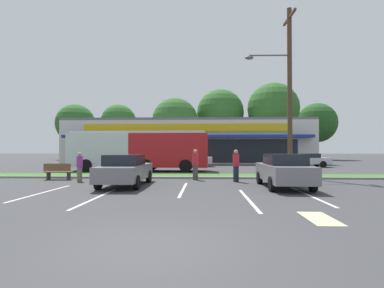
{
  "coord_description": "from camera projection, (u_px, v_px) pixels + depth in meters",
  "views": [
    {
      "loc": [
        0.89,
        -5.41,
        1.78
      ],
      "look_at": [
        -0.05,
        18.1,
        2.2
      ],
      "focal_mm": 28.11,
      "sensor_mm": 36.0,
      "label": 1
    }
  ],
  "objects": [
    {
      "name": "parking_stripe_3",
      "position": [
        248.0,
        199.0,
        10.66
      ],
      "size": [
        0.12,
        4.8,
        0.01
      ],
      "primitive_type": "cube",
      "color": "silver",
      "rests_on": "ground_plane"
    },
    {
      "name": "parking_stripe_2",
      "position": [
        183.0,
        189.0,
        13.34
      ],
      "size": [
        0.12,
        4.8,
        0.01
      ],
      "primitive_type": "cube",
      "color": "silver",
      "rests_on": "ground_plane"
    },
    {
      "name": "tree_mid",
      "position": [
        220.0,
        113.0,
        51.19
      ],
      "size": [
        7.98,
        7.98,
        12.01
      ],
      "color": "#473323",
      "rests_on": "ground_plane"
    },
    {
      "name": "car_0",
      "position": [
        90.0,
        159.0,
        31.44
      ],
      "size": [
        4.41,
        1.95,
        1.58
      ],
      "color": "#9E998C",
      "rests_on": "ground_plane"
    },
    {
      "name": "utility_pole",
      "position": [
        288.0,
        87.0,
        19.35
      ],
      "size": [
        3.03,
        2.4,
        10.92
      ],
      "color": "#4C3826",
      "rests_on": "ground_plane"
    },
    {
      "name": "ground_plane",
      "position": [
        154.0,
        248.0,
        5.41
      ],
      "size": [
        240.0,
        240.0,
        0.0
      ],
      "primitive_type": "plane",
      "color": "#38383A"
    },
    {
      "name": "lot_arrow",
      "position": [
        320.0,
        218.0,
        7.73
      ],
      "size": [
        0.7,
        1.6,
        0.01
      ],
      "primitive_type": "cube",
      "color": "beige",
      "rests_on": "ground_plane"
    },
    {
      "name": "parking_stripe_1",
      "position": [
        97.0,
        197.0,
        11.09
      ],
      "size": [
        0.12,
        4.8,
        0.01
      ],
      "primitive_type": "cube",
      "color": "silver",
      "rests_on": "ground_plane"
    },
    {
      "name": "car_2",
      "position": [
        284.0,
        170.0,
        13.96
      ],
      "size": [
        1.92,
        4.53,
        1.57
      ],
      "rotation": [
        0.0,
        0.0,
        1.57
      ],
      "color": "slate",
      "rests_on": "ground_plane"
    },
    {
      "name": "city_bus",
      "position": [
        139.0,
        150.0,
        24.71
      ],
      "size": [
        11.4,
        2.92,
        3.25
      ],
      "rotation": [
        0.0,
        0.0,
        3.11
      ],
      "color": "#AD191E",
      "rests_on": "ground_plane"
    },
    {
      "name": "tree_far_left",
      "position": [
        75.0,
        123.0,
        52.51
      ],
      "size": [
        6.68,
        6.68,
        9.68
      ],
      "color": "#473323",
      "rests_on": "ground_plane"
    },
    {
      "name": "tree_right",
      "position": [
        317.0,
        123.0,
        51.66
      ],
      "size": [
        6.76,
        6.76,
        9.75
      ],
      "color": "#473323",
      "rests_on": "ground_plane"
    },
    {
      "name": "tree_mid_left",
      "position": [
        175.0,
        121.0,
        47.88
      ],
      "size": [
        7.3,
        7.3,
        9.98
      ],
      "color": "#473323",
      "rests_on": "ground_plane"
    },
    {
      "name": "car_1",
      "position": [
        305.0,
        160.0,
        30.11
      ],
      "size": [
        4.76,
        1.88,
        1.37
      ],
      "rotation": [
        0.0,
        0.0,
        3.14
      ],
      "color": "#B7B7BC",
      "rests_on": "ground_plane"
    },
    {
      "name": "pedestrian_mid",
      "position": [
        80.0,
        167.0,
        16.62
      ],
      "size": [
        0.33,
        0.33,
        1.61
      ],
      "rotation": [
        0.0,
        0.0,
        2.76
      ],
      "color": "#726651",
      "rests_on": "ground_plane"
    },
    {
      "name": "car_4",
      "position": [
        189.0,
        159.0,
        31.11
      ],
      "size": [
        4.71,
        1.93,
        1.52
      ],
      "color": "#B7B7BC",
      "rests_on": "ground_plane"
    },
    {
      "name": "bus_stop_bench",
      "position": [
        58.0,
        171.0,
        17.66
      ],
      "size": [
        1.6,
        0.45,
        0.95
      ],
      "rotation": [
        0.0,
        0.0,
        3.14
      ],
      "color": "brown",
      "rests_on": "ground_plane"
    },
    {
      "name": "parking_stripe_4",
      "position": [
        310.0,
        196.0,
        11.48
      ],
      "size": [
        0.12,
        4.8,
        0.01
      ],
      "primitive_type": "cube",
      "color": "silver",
      "rests_on": "ground_plane"
    },
    {
      "name": "parking_stripe_0",
      "position": [
        43.0,
        193.0,
        12.31
      ],
      "size": [
        0.12,
        4.8,
        0.01
      ],
      "primitive_type": "cube",
      "color": "silver",
      "rests_on": "ground_plane"
    },
    {
      "name": "storefront_building",
      "position": [
        190.0,
        142.0,
        42.31
      ],
      "size": [
        30.88,
        15.03,
        5.59
      ],
      "color": "beige",
      "rests_on": "ground_plane"
    },
    {
      "name": "curb_lip",
      "position": [
        189.0,
        178.0,
        18.18
      ],
      "size": [
        56.0,
        0.24,
        0.12
      ],
      "primitive_type": "cube",
      "color": "gray",
      "rests_on": "ground_plane"
    },
    {
      "name": "tree_mid_right",
      "position": [
        273.0,
        109.0,
        49.06
      ],
      "size": [
        8.37,
        8.37,
        12.66
      ],
      "color": "#473323",
      "rests_on": "ground_plane"
    },
    {
      "name": "pedestrian_near_bench",
      "position": [
        195.0,
        165.0,
        17.52
      ],
      "size": [
        0.36,
        0.36,
        1.78
      ],
      "rotation": [
        0.0,
        0.0,
        0.85
      ],
      "color": "#47423D",
      "rests_on": "ground_plane"
    },
    {
      "name": "grass_median",
      "position": [
        190.0,
        176.0,
        19.4
      ],
      "size": [
        56.0,
        2.2,
        0.12
      ],
      "primitive_type": "cube",
      "color": "#386B28",
      "rests_on": "ground_plane"
    },
    {
      "name": "tree_left",
      "position": [
        119.0,
        122.0,
        51.49
      ],
      "size": [
        6.0,
        6.0,
        9.49
      ],
      "color": "#473323",
      "rests_on": "ground_plane"
    },
    {
      "name": "pedestrian_by_pole",
      "position": [
        236.0,
        166.0,
        16.44
      ],
      "size": [
        0.35,
        0.35,
        1.76
      ],
      "rotation": [
        0.0,
        0.0,
        1.21
      ],
      "color": "#1E2338",
      "rests_on": "ground_plane"
    },
    {
      "name": "car_3",
      "position": [
        126.0,
        170.0,
        14.64
      ],
      "size": [
        1.93,
        4.73,
        1.52
      ],
      "rotation": [
        0.0,
        0.0,
        1.57
      ],
      "color": "slate",
      "rests_on": "ground_plane"
    }
  ]
}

